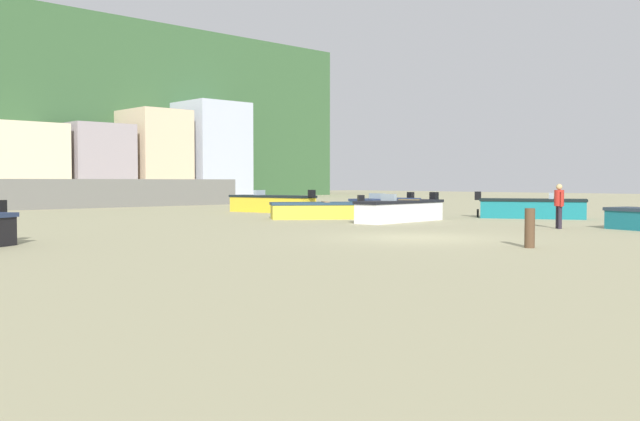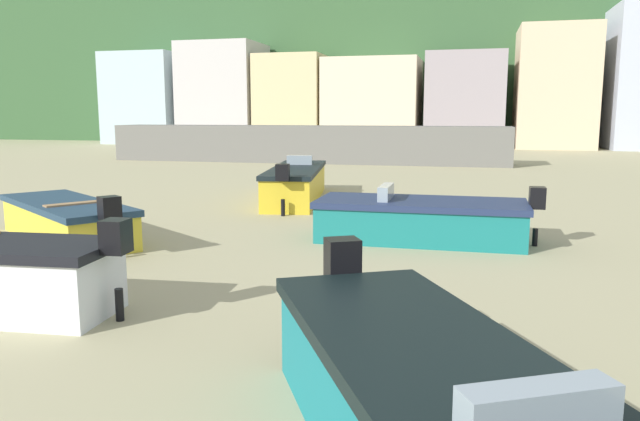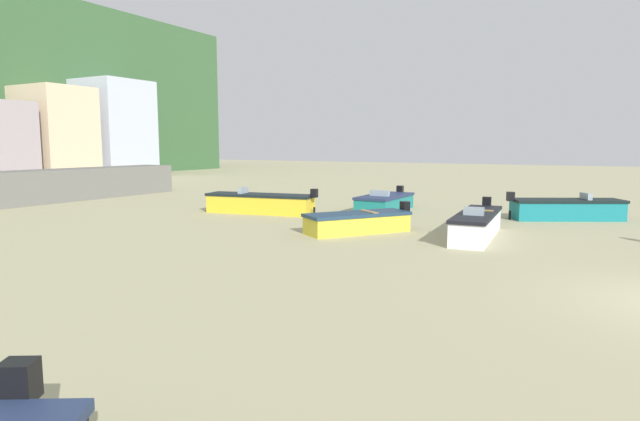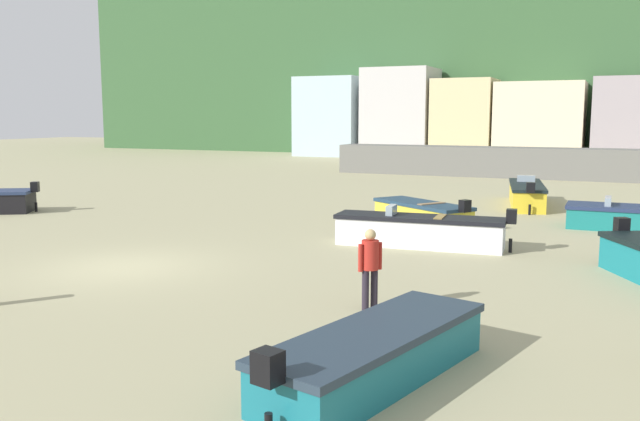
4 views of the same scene
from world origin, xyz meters
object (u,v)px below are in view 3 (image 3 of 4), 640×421
boat_yellow_0 (358,222)px  boat_white_6 (477,225)px  boat_yellow_5 (260,203)px  boat_teal_4 (385,202)px  boat_teal_3 (566,209)px

boat_yellow_0 → boat_white_6: (1.06, -4.16, 0.08)m
boat_yellow_5 → boat_teal_4: bearing=-60.4°
boat_teal_4 → boat_yellow_5: bearing=39.1°
boat_teal_3 → boat_yellow_5: size_ratio=0.85×
boat_teal_4 → boat_yellow_0: bearing=103.7°
boat_teal_3 → boat_teal_4: 8.27m
boat_teal_3 → boat_yellow_5: (-4.82, 13.05, 0.02)m
boat_teal_3 → boat_white_6: bearing=-48.5°
boat_teal_3 → boat_teal_4: boat_teal_3 is taller
boat_yellow_0 → boat_teal_4: bearing=-41.5°
boat_yellow_5 → boat_white_6: bearing=-108.8°
boat_yellow_0 → boat_yellow_5: boat_yellow_5 is taller
boat_teal_3 → boat_white_6: size_ratio=0.92×
boat_teal_4 → boat_white_6: (-5.65, -5.80, 0.06)m
boat_yellow_0 → boat_white_6: 4.29m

